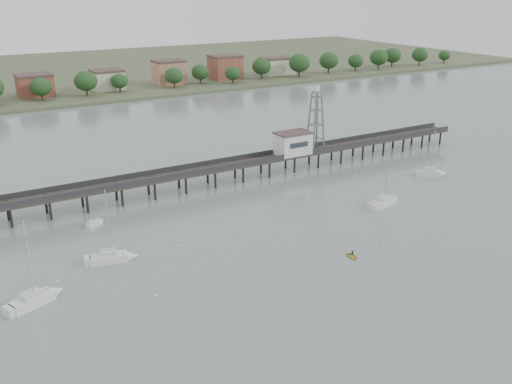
{
  "coord_description": "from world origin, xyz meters",
  "views": [
    {
      "loc": [
        -48.81,
        -47.04,
        42.17
      ],
      "look_at": [
        4.19,
        42.0,
        4.0
      ],
      "focal_mm": 40.0,
      "sensor_mm": 36.0,
      "label": 1
    }
  ],
  "objects_px": {
    "lattice_tower": "(316,121)",
    "sailboat_b": "(116,257)",
    "sailboat_a": "(40,298)",
    "white_tender": "(94,224)",
    "sailboat_c": "(387,201)",
    "yellow_dinghy": "(352,257)",
    "sailboat_e": "(433,173)",
    "pier": "(197,172)"
  },
  "relations": [
    {
      "from": "pier",
      "to": "sailboat_a",
      "type": "distance_m",
      "value": 50.32
    },
    {
      "from": "sailboat_a",
      "to": "white_tender",
      "type": "distance_m",
      "value": 26.75
    },
    {
      "from": "sailboat_b",
      "to": "pier",
      "type": "bearing_deg",
      "value": 57.43
    },
    {
      "from": "sailboat_a",
      "to": "sailboat_c",
      "type": "xyz_separation_m",
      "value": [
        67.95,
        3.15,
        0.0
      ]
    },
    {
      "from": "pier",
      "to": "sailboat_c",
      "type": "height_order",
      "value": "sailboat_c"
    },
    {
      "from": "sailboat_e",
      "to": "sailboat_c",
      "type": "distance_m",
      "value": 23.21
    },
    {
      "from": "pier",
      "to": "sailboat_c",
      "type": "xyz_separation_m",
      "value": [
        28.86,
        -28.38,
        -3.15
      ]
    },
    {
      "from": "lattice_tower",
      "to": "sailboat_c",
      "type": "bearing_deg",
      "value": -95.31
    },
    {
      "from": "sailboat_e",
      "to": "yellow_dinghy",
      "type": "bearing_deg",
      "value": -120.32
    },
    {
      "from": "white_tender",
      "to": "yellow_dinghy",
      "type": "bearing_deg",
      "value": -71.46
    },
    {
      "from": "lattice_tower",
      "to": "pier",
      "type": "bearing_deg",
      "value": -180.0
    },
    {
      "from": "lattice_tower",
      "to": "yellow_dinghy",
      "type": "distance_m",
      "value": 50.68
    },
    {
      "from": "sailboat_a",
      "to": "white_tender",
      "type": "bearing_deg",
      "value": 37.58
    },
    {
      "from": "sailboat_b",
      "to": "yellow_dinghy",
      "type": "distance_m",
      "value": 38.24
    },
    {
      "from": "sailboat_a",
      "to": "sailboat_c",
      "type": "bearing_deg",
      "value": -18.35
    },
    {
      "from": "sailboat_a",
      "to": "sailboat_b",
      "type": "distance_m",
      "value": 14.73
    },
    {
      "from": "sailboat_e",
      "to": "yellow_dinghy",
      "type": "height_order",
      "value": "sailboat_e"
    },
    {
      "from": "sailboat_c",
      "to": "yellow_dinghy",
      "type": "distance_m",
      "value": 26.04
    },
    {
      "from": "sailboat_a",
      "to": "yellow_dinghy",
      "type": "distance_m",
      "value": 48.02
    },
    {
      "from": "white_tender",
      "to": "sailboat_e",
      "type": "bearing_deg",
      "value": -33.58
    },
    {
      "from": "white_tender",
      "to": "lattice_tower",
      "type": "bearing_deg",
      "value": -16.11
    },
    {
      "from": "sailboat_a",
      "to": "lattice_tower",
      "type": "bearing_deg",
      "value": 3.07
    },
    {
      "from": "sailboat_b",
      "to": "sailboat_a",
      "type": "bearing_deg",
      "value": -138.81
    },
    {
      "from": "sailboat_e",
      "to": "sailboat_c",
      "type": "bearing_deg",
      "value": -127.99
    },
    {
      "from": "sailboat_c",
      "to": "white_tender",
      "type": "distance_m",
      "value": 57.48
    },
    {
      "from": "yellow_dinghy",
      "to": "sailboat_b",
      "type": "bearing_deg",
      "value": 159.23
    },
    {
      "from": "sailboat_c",
      "to": "yellow_dinghy",
      "type": "height_order",
      "value": "sailboat_c"
    },
    {
      "from": "sailboat_c",
      "to": "sailboat_a",
      "type": "bearing_deg",
      "value": 171.39
    },
    {
      "from": "sailboat_b",
      "to": "white_tender",
      "type": "height_order",
      "value": "sailboat_b"
    },
    {
      "from": "yellow_dinghy",
      "to": "sailboat_c",
      "type": "bearing_deg",
      "value": 42.85
    },
    {
      "from": "lattice_tower",
      "to": "sailboat_c",
      "type": "relative_size",
      "value": 1.17
    },
    {
      "from": "sailboat_c",
      "to": "yellow_dinghy",
      "type": "relative_size",
      "value": 5.22
    },
    {
      "from": "sailboat_c",
      "to": "pier",
      "type": "bearing_deg",
      "value": 124.22
    },
    {
      "from": "lattice_tower",
      "to": "sailboat_b",
      "type": "relative_size",
      "value": 1.2
    },
    {
      "from": "sailboat_e",
      "to": "sailboat_a",
      "type": "xyz_separation_m",
      "value": [
        -89.73,
        -11.18,
        -0.01
      ]
    },
    {
      "from": "white_tender",
      "to": "yellow_dinghy",
      "type": "height_order",
      "value": "yellow_dinghy"
    },
    {
      "from": "sailboat_a",
      "to": "yellow_dinghy",
      "type": "height_order",
      "value": "sailboat_a"
    },
    {
      "from": "sailboat_a",
      "to": "sailboat_c",
      "type": "height_order",
      "value": "sailboat_a"
    },
    {
      "from": "lattice_tower",
      "to": "sailboat_a",
      "type": "distance_m",
      "value": 78.02
    },
    {
      "from": "lattice_tower",
      "to": "sailboat_a",
      "type": "xyz_separation_m",
      "value": [
        -70.59,
        -31.53,
        -10.46
      ]
    },
    {
      "from": "pier",
      "to": "yellow_dinghy",
      "type": "xyz_separation_m",
      "value": [
        7.47,
        -43.22,
        -3.79
      ]
    },
    {
      "from": "lattice_tower",
      "to": "sailboat_e",
      "type": "xyz_separation_m",
      "value": [
        19.14,
        -20.34,
        -10.45
      ]
    }
  ]
}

